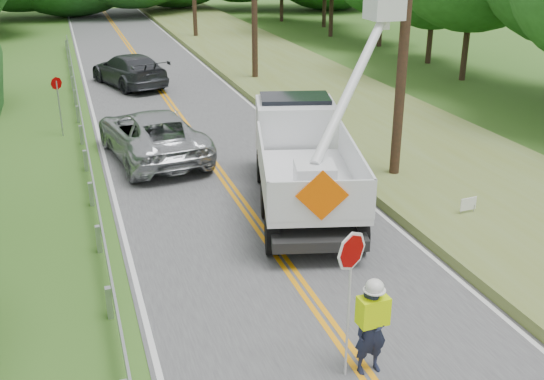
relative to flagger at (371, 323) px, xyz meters
name	(u,v)px	position (x,y,z in m)	size (l,w,h in m)	color
road	(203,149)	(-0.10, 13.17, -1.00)	(7.20, 96.00, 0.03)	#444446
guardrail	(84,138)	(-4.12, 14.07, -0.46)	(0.18, 48.00, 0.77)	#A3A8AC
tall_grass_verge	(380,128)	(7.00, 13.17, -0.86)	(7.00, 96.00, 0.30)	olive
flagger	(371,323)	(0.00, 0.00, 0.00)	(1.09, 0.44, 2.78)	#191E33
bucket_truck	(306,142)	(1.93, 8.13, 0.59)	(5.23, 7.64, 7.06)	black
suv_silver	(152,134)	(-1.92, 12.79, -0.16)	(2.77, 6.00, 1.67)	#A8ACAF
suv_darkgrey	(129,70)	(-1.40, 24.32, -0.19)	(2.25, 5.54, 1.61)	#313439
stop_sign_permanent	(58,98)	(-4.85, 16.46, 0.48)	(0.41, 0.30, 2.28)	#A3A8AC
yard_sign	(468,205)	(5.29, 4.82, -0.49)	(0.50, 0.07, 0.72)	white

